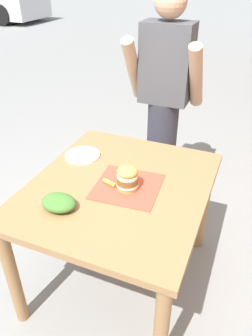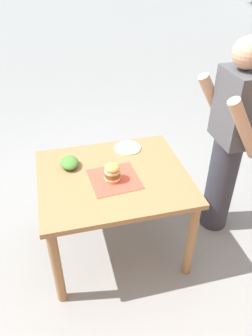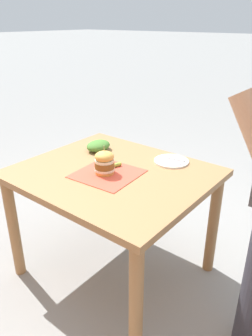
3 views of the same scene
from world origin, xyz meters
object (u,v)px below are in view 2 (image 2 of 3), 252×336
Objects in this scene: side_plate_with_forks at (128,148)px; diner_across_table at (229,142)px; sandwich at (112,172)px; side_salad at (69,163)px; patio_table at (113,187)px; pickle_spear at (108,171)px.

diner_across_table is (0.30, 0.75, 0.12)m from side_plate_with_forks.
sandwich reaches higher than side_plate_with_forks.
diner_across_table is at bearing 68.26° from side_plate_with_forks.
sandwich is 0.97× the size of side_salad.
side_salad is 1.26m from diner_across_table.
side_salad reaches higher than side_plate_with_forks.
patio_table is 5.05× the size of side_plate_with_forks.
side_salad is 0.11× the size of diner_across_table.
diner_across_table is (0.01, 0.98, 0.11)m from pickle_spear.
side_plate_with_forks is (-0.34, 0.20, 0.12)m from patio_table.
side_salad is at bearing -131.36° from sandwich.
pickle_spear reaches higher than side_plate_with_forks.
sandwich reaches higher than pickle_spear.
side_salad is at bearing -122.93° from patio_table.
sandwich reaches higher than patio_table.
side_salad reaches higher than pickle_spear.
pickle_spear is at bearing -174.75° from sandwich.
patio_table is 0.39m from side_salad.
sandwich is at bearing -28.65° from side_plate_with_forks.
sandwich is 0.45m from side_plate_with_forks.
patio_table is 6.38× the size of sandwich.
pickle_spear is 0.37m from side_plate_with_forks.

